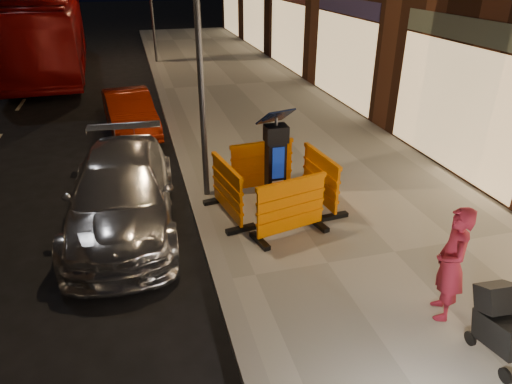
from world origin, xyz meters
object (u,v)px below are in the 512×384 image
object	(u,v)px
barrier_front	(291,208)
barrier_bldgside	(320,180)
bus_doubledecker	(55,72)
parking_kiosk	(275,165)
car_silver	(127,224)
barrier_back	(262,166)
stroller	(506,329)
man	(451,264)
car_red	(132,132)
barrier_kerbside	(227,191)

from	to	relation	value
barrier_front	barrier_bldgside	size ratio (longest dim) A/B	1.00
barrier_bldgside	bus_doubledecker	world-z (taller)	bus_doubledecker
parking_kiosk	car_silver	distance (m)	3.14
parking_kiosk	barrier_back	distance (m)	1.05
stroller	man	bearing A→B (deg)	105.99
barrier_back	car_red	bearing A→B (deg)	112.53
barrier_kerbside	man	world-z (taller)	man
parking_kiosk	car_red	bearing A→B (deg)	105.70
car_red	man	world-z (taller)	man
bus_doubledecker	car_silver	bearing A→B (deg)	-81.67
barrier_front	stroller	world-z (taller)	barrier_front
barrier_kerbside	man	size ratio (longest dim) A/B	0.84
car_silver	bus_doubledecker	world-z (taller)	bus_doubledecker
barrier_kerbside	car_red	bearing A→B (deg)	5.71
parking_kiosk	barrier_bldgside	distance (m)	1.05
parking_kiosk	barrier_kerbside	world-z (taller)	parking_kiosk
parking_kiosk	bus_doubledecker	world-z (taller)	parking_kiosk
man	barrier_back	bearing A→B (deg)	-139.25
barrier_front	car_silver	bearing A→B (deg)	141.16
stroller	barrier_kerbside	bearing A→B (deg)	123.46
bus_doubledecker	man	bearing A→B (deg)	-72.03
barrier_kerbside	car_red	world-z (taller)	barrier_kerbside
car_silver	bus_doubledecker	size ratio (longest dim) A/B	0.40
parking_kiosk	barrier_bldgside	world-z (taller)	parking_kiosk
parking_kiosk	bus_doubledecker	xyz separation A→B (m)	(-5.92, 15.54, -1.14)
barrier_back	man	bearing A→B (deg)	-77.73
barrier_back	barrier_kerbside	bearing A→B (deg)	-140.02
car_red	parking_kiosk	bearing A→B (deg)	-73.02
barrier_front	barrier_back	world-z (taller)	same
barrier_kerbside	bus_doubledecker	bearing A→B (deg)	7.73
barrier_bldgside	car_silver	bearing A→B (deg)	77.32
car_red	man	xyz separation A→B (m)	(4.03, -9.50, 0.99)
barrier_back	car_silver	xyz separation A→B (m)	(-2.89, -0.50, -0.70)
barrier_kerbside	car_red	size ratio (longest dim) A/B	0.39
car_red	barrier_back	bearing A→B (deg)	-69.19
car_red	stroller	size ratio (longest dim) A/B	3.83
barrier_back	man	size ratio (longest dim) A/B	0.84
barrier_front	barrier_kerbside	distance (m)	1.34
barrier_back	car_red	xyz separation A→B (m)	(-2.65, 5.07, -0.70)
car_red	man	bearing A→B (deg)	-73.78
barrier_front	barrier_bldgside	bearing A→B (deg)	31.98
barrier_kerbside	barrier_front	bearing A→B (deg)	-145.02
barrier_bldgside	car_silver	world-z (taller)	barrier_bldgside
barrier_back	stroller	bearing A→B (deg)	-78.52
man	stroller	world-z (taller)	man
parking_kiosk	barrier_bldgside	bearing A→B (deg)	-8.02
man	stroller	size ratio (longest dim) A/B	1.77
parking_kiosk	barrier_back	xyz separation A→B (m)	(0.00, 0.95, -0.44)
barrier_bldgside	bus_doubledecker	xyz separation A→B (m)	(-6.87, 15.54, -0.70)
barrier_front	car_red	world-z (taller)	barrier_front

